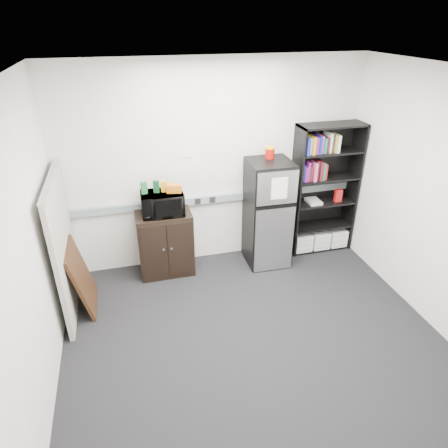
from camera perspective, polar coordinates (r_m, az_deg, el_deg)
The scene contains 18 objects.
floor at distance 4.52m, azimuth 4.24°, elevation -15.79°, with size 4.00×4.00×0.00m, color black.
wall_back at distance 5.26m, azimuth -1.35°, elevation 8.25°, with size 4.00×0.02×2.70m, color silver.
wall_right at distance 4.73m, azimuth 28.50°, elevation 2.44°, with size 0.02×3.50×2.70m, color silver.
wall_left at distance 3.64m, azimuth -26.35°, elevation -4.29°, with size 0.02×3.50×2.70m, color silver.
ceiling at distance 3.30m, azimuth 5.97°, elevation 20.54°, with size 4.00×3.50×0.02m, color white.
electrical_raceway at distance 5.40m, azimuth -1.22°, elevation 3.65°, with size 3.92×0.05×0.10m, color gray.
wall_note at distance 5.12m, azimuth -5.22°, elevation 9.97°, with size 0.14×0.00×0.10m, color white.
bookshelf at distance 5.78m, azimuth 14.09°, elevation 4.62°, with size 0.90×0.34×1.85m.
cubicle_partition at distance 4.81m, azimuth -21.90°, elevation -2.97°, with size 0.06×1.30×1.62m.
cabinet at distance 5.31m, azimuth -8.37°, elevation -2.72°, with size 0.70×0.47×0.87m.
microwave at distance 5.03m, azimuth -8.79°, elevation 2.91°, with size 0.52×0.35×0.29m, color black.
snack_box_a at distance 4.96m, azimuth -11.37°, elevation 5.09°, with size 0.07×0.05×0.15m, color #1A5B29.
snack_box_b at distance 4.97m, azimuth -9.65°, elevation 5.28°, with size 0.07×0.05×0.15m, color #0C3516.
snack_box_c at distance 4.98m, azimuth -8.56°, elevation 5.35°, with size 0.07×0.05×0.14m, color gold.
snack_bag at distance 4.95m, azimuth -7.13°, elevation 5.08°, with size 0.18×0.10×0.10m, color #BB6112.
refrigerator at distance 5.39m, azimuth 6.26°, elevation 1.46°, with size 0.56×0.59×1.47m.
coffee_can at distance 5.21m, azimuth 6.57°, elevation 10.22°, with size 0.12×0.12×0.17m.
framed_poster at distance 4.93m, azimuth -19.64°, elevation -7.14°, with size 0.22×0.65×0.82m.
Camera 1 is at (-1.14, -3.07, 3.11)m, focal length 32.00 mm.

